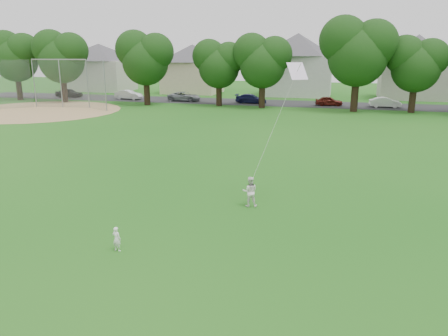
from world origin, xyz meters
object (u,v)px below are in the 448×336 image
(baseball_backstop, at_px, (58,84))
(toddler, at_px, (117,239))
(kite, at_px, (273,130))
(older_boy, at_px, (250,192))

(baseball_backstop, bearing_deg, toddler, -52.57)
(kite, distance_m, baseball_backstop, 38.89)
(toddler, relative_size, older_boy, 0.65)
(older_boy, height_order, baseball_backstop, baseball_backstop)
(kite, relative_size, baseball_backstop, 0.43)
(older_boy, bearing_deg, kite, -170.24)
(older_boy, relative_size, baseball_backstop, 0.11)
(kite, bearing_deg, baseball_backstop, 137.80)
(toddler, distance_m, kite, 7.85)
(baseball_backstop, bearing_deg, kite, -42.20)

